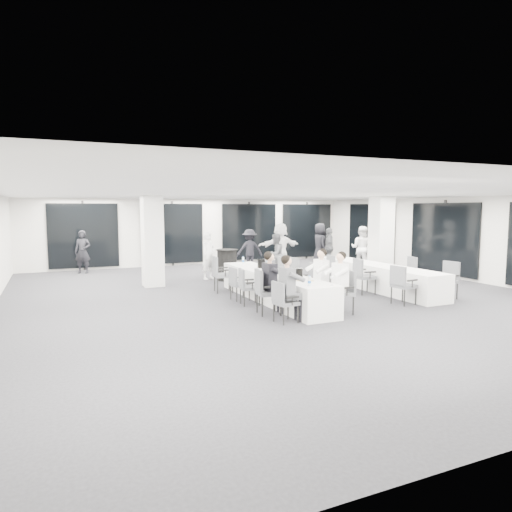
{
  "coord_description": "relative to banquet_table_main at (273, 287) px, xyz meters",
  "views": [
    {
      "loc": [
        -5.62,
        -10.9,
        2.41
      ],
      "look_at": [
        -0.82,
        -0.2,
        1.18
      ],
      "focal_mm": 32.0,
      "sensor_mm": 36.0,
      "label": 1
    }
  ],
  "objects": [
    {
      "name": "seated_guest_a",
      "position": [
        -0.67,
        -2.11,
        0.44
      ],
      "size": [
        0.5,
        0.38,
        1.44
      ],
      "rotation": [
        0.0,
        0.0,
        -1.57
      ],
      "color": "#505257",
      "rests_on": "floor"
    },
    {
      "name": "column_left",
      "position": [
        -2.39,
        3.61,
        1.02
      ],
      "size": [
        0.6,
        0.6,
        2.8
      ],
      "primitive_type": "cube",
      "color": "silver",
      "rests_on": "floor"
    },
    {
      "name": "seated_guest_c",
      "position": [
        0.67,
        -1.93,
        0.44
      ],
      "size": [
        0.5,
        0.38,
        1.44
      ],
      "rotation": [
        0.0,
        0.0,
        1.57
      ],
      "color": "white",
      "rests_on": "floor"
    },
    {
      "name": "chair_main_left_fourth",
      "position": [
        -0.83,
        0.47,
        0.12
      ],
      "size": [
        0.47,
        0.52,
        0.87
      ],
      "rotation": [
        0.0,
        0.0,
        -1.5
      ],
      "color": "#494C50",
      "rests_on": "floor"
    },
    {
      "name": "water_bottle_a",
      "position": [
        -0.2,
        -2.14,
        0.48
      ],
      "size": [
        0.07,
        0.07,
        0.21
      ],
      "primitive_type": "cylinder",
      "color": "silver",
      "rests_on": "banquet_table_main"
    },
    {
      "name": "chair_main_left_far",
      "position": [
        -0.84,
        1.74,
        0.22
      ],
      "size": [
        0.59,
        0.63,
        1.03
      ],
      "rotation": [
        0.0,
        0.0,
        -1.71
      ],
      "color": "#494C50",
      "rests_on": "floor"
    },
    {
      "name": "chair_side_left_mid",
      "position": [
        2.73,
        -0.12,
        0.2
      ],
      "size": [
        0.56,
        0.6,
        1.0
      ],
      "rotation": [
        0.0,
        0.0,
        -1.68
      ],
      "color": "#494C50",
      "rests_on": "floor"
    },
    {
      "name": "column_right",
      "position": [
        4.61,
        1.41,
        1.02
      ],
      "size": [
        0.6,
        0.6,
        2.8
      ],
      "primitive_type": "cube",
      "color": "silver",
      "rests_on": "floor"
    },
    {
      "name": "chair_side_left_near",
      "position": [
        2.73,
        -1.71,
        0.19
      ],
      "size": [
        0.56,
        0.6,
        0.99
      ],
      "rotation": [
        0.0,
        0.0,
        -1.44
      ],
      "color": "#494C50",
      "rests_on": "floor"
    },
    {
      "name": "chair_main_right_near",
      "position": [
        0.84,
        -1.94,
        0.19
      ],
      "size": [
        0.52,
        0.58,
        0.99
      ],
      "rotation": [
        0.0,
        0.0,
        1.53
      ],
      "color": "#494C50",
      "rests_on": "floor"
    },
    {
      "name": "chair_side_right_near",
      "position": [
        4.4,
        -1.6,
        0.19
      ],
      "size": [
        0.58,
        0.61,
        0.99
      ],
      "rotation": [
        0.0,
        0.0,
        1.74
      ],
      "color": "#494C50",
      "rests_on": "floor"
    },
    {
      "name": "standing_guest_b",
      "position": [
        2.14,
        4.15,
        0.48
      ],
      "size": [
        0.96,
        0.86,
        1.71
      ],
      "primitive_type": "imported",
      "rotation": [
        0.0,
        0.0,
        3.68
      ],
      "color": "#505257",
      "rests_on": "floor"
    },
    {
      "name": "plate_b",
      "position": [
        0.15,
        -1.65,
        0.39
      ],
      "size": [
        0.19,
        0.19,
        0.03
      ],
      "color": "white",
      "rests_on": "banquet_table_main"
    },
    {
      "name": "standing_guest_d",
      "position": [
        5.19,
        5.33,
        0.54
      ],
      "size": [
        1.12,
        1.22,
        1.82
      ],
      "primitive_type": "imported",
      "rotation": [
        0.0,
        0.0,
        4.08
      ],
      "color": "#505257",
      "rests_on": "floor"
    },
    {
      "name": "water_bottle_c",
      "position": [
        0.0,
        2.06,
        0.48
      ],
      "size": [
        0.07,
        0.07,
        0.21
      ],
      "primitive_type": "cylinder",
      "color": "silver",
      "rests_on": "banquet_table_main"
    },
    {
      "name": "chair_main_left_near",
      "position": [
        -0.83,
        -2.12,
        0.13
      ],
      "size": [
        0.49,
        0.54,
        0.88
      ],
      "rotation": [
        0.0,
        0.0,
        -1.45
      ],
      "color": "#494C50",
      "rests_on": "floor"
    },
    {
      "name": "chair_side_left_far",
      "position": [
        2.73,
        1.25,
        0.18
      ],
      "size": [
        0.53,
        0.58,
        0.97
      ],
      "rotation": [
        0.0,
        0.0,
        -1.67
      ],
      "color": "#494C50",
      "rests_on": "floor"
    },
    {
      "name": "ice_bucket_near",
      "position": [
        0.03,
        -1.23,
        0.5
      ],
      "size": [
        0.23,
        0.23,
        0.26
      ],
      "primitive_type": "cylinder",
      "color": "black",
      "rests_on": "banquet_table_main"
    },
    {
      "name": "wine_glass",
      "position": [
        0.27,
        -2.3,
        0.54
      ],
      "size": [
        0.08,
        0.08,
        0.21
      ],
      "color": "silver",
      "rests_on": "banquet_table_main"
    },
    {
      "name": "water_bottle_b",
      "position": [
        0.09,
        0.59,
        0.49
      ],
      "size": [
        0.07,
        0.07,
        0.22
      ],
      "primitive_type": "cylinder",
      "color": "silver",
      "rests_on": "banquet_table_main"
    },
    {
      "name": "plate_a",
      "position": [
        -0.08,
        -1.5,
        0.39
      ],
      "size": [
        0.21,
        0.21,
        0.03
      ],
      "color": "white",
      "rests_on": "banquet_table_main"
    },
    {
      "name": "banquet_table_main",
      "position": [
        0.0,
        0.0,
        0.0
      ],
      "size": [
        0.9,
        5.0,
        0.75
      ],
      "primitive_type": "cube",
      "color": "white",
      "rests_on": "floor"
    },
    {
      "name": "room",
      "position": [
        1.3,
        1.52,
        1.01
      ],
      "size": [
        14.04,
        16.04,
        2.84
      ],
      "color": "#242429",
      "rests_on": "ground"
    },
    {
      "name": "standing_guest_f",
      "position": [
        2.9,
        5.27,
        0.67
      ],
      "size": [
        1.92,
        0.74,
        2.09
      ],
      "primitive_type": "imported",
      "rotation": [
        0.0,
        0.0,
        3.14
      ],
      "color": "white",
      "rests_on": "floor"
    },
    {
      "name": "plate_c",
      "position": [
        0.15,
        -0.3,
        0.39
      ],
      "size": [
        0.19,
        0.19,
        0.03
      ],
      "color": "white",
      "rests_on": "banquet_table_main"
    },
    {
      "name": "chair_side_right_mid",
      "position": [
        4.4,
        -0.1,
        0.18
      ],
      "size": [
        0.58,
        0.62,
        0.98
      ],
      "rotation": [
        0.0,
        0.0,
        1.36
      ],
      "color": "#494C50",
      "rests_on": "floor"
    },
    {
      "name": "standing_guest_a",
      "position": [
        -0.37,
        4.24,
        0.54
      ],
      "size": [
        0.84,
        0.8,
        1.82
      ],
      "primitive_type": "imported",
      "rotation": [
        0.0,
        0.0,
        0.52
      ],
      "color": "white",
      "rests_on": "floor"
    },
    {
      "name": "ice_bucket_far",
      "position": [
        0.1,
        0.97,
        0.5
      ],
      "size": [
        0.21,
        0.21,
        0.24
      ],
      "primitive_type": "cylinder",
      "color": "black",
      "rests_on": "banquet_table_main"
    },
    {
      "name": "standing_guest_h",
      "position": [
        5.88,
        4.08,
        0.59
      ],
      "size": [
        1.0,
        1.09,
        1.94
      ],
      "primitive_type": "imported",
      "rotation": [
        0.0,
        0.0,
        2.17
      ],
      "color": "white",
      "rests_on": "floor"
    },
    {
      "name": "standing_guest_e",
      "position": [
        5.11,
        5.92,
        0.63
      ],
      "size": [
        0.75,
        1.06,
        2.02
      ],
      "primitive_type": "imported",
      "rotation": [
        0.0,
        0.0,
        1.4
      ],
      "color": "black",
      "rests_on": "floor"
    },
    {
      "name": "chair_main_left_second",
      "position": [
        -0.84,
        -1.26,
        0.21
      ],
      "size": [
        0.59,
        0.64,
        1.03
      ],
      "rotation": [
        0.0,
        0.0,
        -1.72
      ],
      "color": "#494C50",
      "rests_on": "floor"
    },
    {
      "name": "seated_guest_b",
      "position": [
        -0.67,
        -1.27,
        0.44
      ],
      "size": [
        0.5,
        0.38,
        1.44
      ],
      "rotation": [
        0.0,
        0.0,
        -1.57
      ],
      "color": "black",
      "rests_on": "floor"
    },
    {
      "name": "chair_main_right_fourth",
      "position": [
        0.84,
        0.69,
        0.21
      ],
      "size": [
        0.53,
        0.59,
        1.03
      ],
      "rotation": [
        0.0,
        0.0,
        1.59
      ],
      "color": "#494C50",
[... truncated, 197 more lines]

